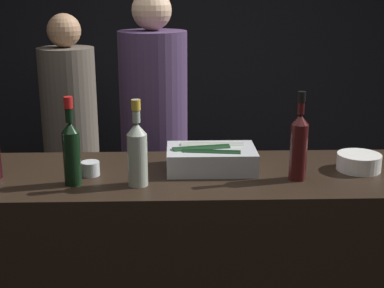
# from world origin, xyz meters

# --- Properties ---
(wall_back_chalkboard) EXTENTS (6.40, 0.06, 2.80)m
(wall_back_chalkboard) POSITION_xyz_m (0.00, 2.46, 1.40)
(wall_back_chalkboard) COLOR black
(wall_back_chalkboard) RESTS_ON ground_plane
(bar_counter) EXTENTS (2.00, 0.63, 1.02)m
(bar_counter) POSITION_xyz_m (0.00, 0.32, 0.51)
(bar_counter) COLOR black
(bar_counter) RESTS_ON ground_plane
(ice_bin_with_bottles) EXTENTS (0.39, 0.25, 0.11)m
(ice_bin_with_bottles) POSITION_xyz_m (0.08, 0.36, 1.08)
(ice_bin_with_bottles) COLOR #B7BABF
(ice_bin_with_bottles) RESTS_ON bar_counter
(bowl_white) EXTENTS (0.19, 0.19, 0.07)m
(bowl_white) POSITION_xyz_m (0.73, 0.33, 1.06)
(bowl_white) COLOR white
(bowl_white) RESTS_ON bar_counter
(candle_votive) EXTENTS (0.08, 0.08, 0.06)m
(candle_votive) POSITION_xyz_m (-0.43, 0.30, 1.05)
(candle_votive) COLOR silver
(candle_votive) RESTS_ON bar_counter
(red_wine_bottle_burgundy) EXTENTS (0.07, 0.07, 0.36)m
(red_wine_bottle_burgundy) POSITION_xyz_m (-0.49, 0.19, 1.17)
(red_wine_bottle_burgundy) COLOR black
(red_wine_bottle_burgundy) RESTS_ON bar_counter
(red_wine_bottle_black_foil) EXTENTS (0.07, 0.07, 0.37)m
(red_wine_bottle_black_foil) POSITION_xyz_m (0.44, 0.22, 1.18)
(red_wine_bottle_black_foil) COLOR #380F0F
(red_wine_bottle_black_foil) RESTS_ON bar_counter
(rose_wine_bottle) EXTENTS (0.08, 0.08, 0.35)m
(rose_wine_bottle) POSITION_xyz_m (-0.22, 0.17, 1.17)
(rose_wine_bottle) COLOR #9EA899
(rose_wine_bottle) RESTS_ON bar_counter
(person_in_hoodie) EXTENTS (0.37, 0.37, 1.78)m
(person_in_hoodie) POSITION_xyz_m (-0.19, 1.00, 1.00)
(person_in_hoodie) COLOR black
(person_in_hoodie) RESTS_ON ground_plane
(person_blond_tee) EXTENTS (0.36, 0.36, 1.64)m
(person_blond_tee) POSITION_xyz_m (-0.76, 1.53, 0.91)
(person_blond_tee) COLOR black
(person_blond_tee) RESTS_ON ground_plane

